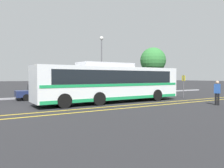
{
  "coord_description": "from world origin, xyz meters",
  "views": [
    {
      "loc": [
        -8.07,
        -15.76,
        2.09
      ],
      "look_at": [
        1.36,
        -0.41,
        1.52
      ],
      "focal_mm": 35.0,
      "sensor_mm": 36.0,
      "label": 1
    }
  ],
  "objects_px": {
    "parked_car_3": "(143,88)",
    "street_lamp": "(102,55)",
    "parked_car_1": "(40,92)",
    "parked_car_2": "(101,90)",
    "bus_stop_sign": "(183,83)",
    "tree_0": "(153,60)",
    "transit_bus": "(112,82)",
    "pedestrian_0": "(217,91)"
  },
  "relations": [
    {
      "from": "parked_car_1",
      "to": "street_lamp",
      "type": "height_order",
      "value": "street_lamp"
    },
    {
      "from": "parked_car_3",
      "to": "tree_0",
      "type": "height_order",
      "value": "tree_0"
    },
    {
      "from": "transit_bus",
      "to": "tree_0",
      "type": "relative_size",
      "value": 1.91
    },
    {
      "from": "transit_bus",
      "to": "parked_car_2",
      "type": "height_order",
      "value": "transit_bus"
    },
    {
      "from": "transit_bus",
      "to": "parked_car_3",
      "type": "relative_size",
      "value": 2.93
    },
    {
      "from": "pedestrian_0",
      "to": "tree_0",
      "type": "relative_size",
      "value": 0.27
    },
    {
      "from": "transit_bus",
      "to": "parked_car_1",
      "type": "bearing_deg",
      "value": -142.11
    },
    {
      "from": "parked_car_3",
      "to": "tree_0",
      "type": "relative_size",
      "value": 0.65
    },
    {
      "from": "pedestrian_0",
      "to": "parked_car_3",
      "type": "bearing_deg",
      "value": -34.88
    },
    {
      "from": "bus_stop_sign",
      "to": "parked_car_1",
      "type": "bearing_deg",
      "value": -115.99
    },
    {
      "from": "parked_car_3",
      "to": "bus_stop_sign",
      "type": "distance_m",
      "value": 5.94
    },
    {
      "from": "tree_0",
      "to": "pedestrian_0",
      "type": "bearing_deg",
      "value": -117.55
    },
    {
      "from": "parked_car_1",
      "to": "street_lamp",
      "type": "distance_m",
      "value": 9.39
    },
    {
      "from": "parked_car_1",
      "to": "parked_car_3",
      "type": "relative_size",
      "value": 0.98
    },
    {
      "from": "street_lamp",
      "to": "tree_0",
      "type": "relative_size",
      "value": 1.04
    },
    {
      "from": "parked_car_3",
      "to": "street_lamp",
      "type": "distance_m",
      "value": 6.57
    },
    {
      "from": "transit_bus",
      "to": "parked_car_2",
      "type": "bearing_deg",
      "value": 158.48
    },
    {
      "from": "pedestrian_0",
      "to": "tree_0",
      "type": "height_order",
      "value": "tree_0"
    },
    {
      "from": "parked_car_2",
      "to": "bus_stop_sign",
      "type": "distance_m",
      "value": 8.62
    },
    {
      "from": "bus_stop_sign",
      "to": "street_lamp",
      "type": "height_order",
      "value": "street_lamp"
    },
    {
      "from": "transit_bus",
      "to": "pedestrian_0",
      "type": "xyz_separation_m",
      "value": [
        5.73,
        -5.66,
        -0.62
      ]
    },
    {
      "from": "parked_car_3",
      "to": "street_lamp",
      "type": "relative_size",
      "value": 0.63
    },
    {
      "from": "parked_car_2",
      "to": "pedestrian_0",
      "type": "xyz_separation_m",
      "value": [
        3.65,
        -11.22,
        0.33
      ]
    },
    {
      "from": "bus_stop_sign",
      "to": "tree_0",
      "type": "xyz_separation_m",
      "value": [
        6.08,
        11.25,
        3.3
      ]
    },
    {
      "from": "parked_car_1",
      "to": "bus_stop_sign",
      "type": "distance_m",
      "value": 14.13
    },
    {
      "from": "pedestrian_0",
      "to": "street_lamp",
      "type": "height_order",
      "value": "street_lamp"
    },
    {
      "from": "street_lamp",
      "to": "tree_0",
      "type": "height_order",
      "value": "street_lamp"
    },
    {
      "from": "parked_car_1",
      "to": "street_lamp",
      "type": "bearing_deg",
      "value": 109.68
    },
    {
      "from": "parked_car_2",
      "to": "transit_bus",
      "type": "bearing_deg",
      "value": -24.65
    },
    {
      "from": "tree_0",
      "to": "transit_bus",
      "type": "bearing_deg",
      "value": -142.85
    },
    {
      "from": "bus_stop_sign",
      "to": "tree_0",
      "type": "distance_m",
      "value": 13.2
    },
    {
      "from": "street_lamp",
      "to": "bus_stop_sign",
      "type": "bearing_deg",
      "value": -60.88
    },
    {
      "from": "bus_stop_sign",
      "to": "tree_0",
      "type": "bearing_deg",
      "value": 150.59
    },
    {
      "from": "transit_bus",
      "to": "bus_stop_sign",
      "type": "xyz_separation_m",
      "value": [
        8.28,
        -0.37,
        -0.2
      ]
    },
    {
      "from": "parked_car_2",
      "to": "tree_0",
      "type": "distance_m",
      "value": 13.98
    },
    {
      "from": "parked_car_1",
      "to": "tree_0",
      "type": "bearing_deg",
      "value": 107.56
    },
    {
      "from": "parked_car_1",
      "to": "pedestrian_0",
      "type": "bearing_deg",
      "value": 44.22
    },
    {
      "from": "parked_car_1",
      "to": "tree_0",
      "type": "relative_size",
      "value": 0.64
    },
    {
      "from": "transit_bus",
      "to": "pedestrian_0",
      "type": "height_order",
      "value": "transit_bus"
    },
    {
      "from": "transit_bus",
      "to": "parked_car_3",
      "type": "bearing_deg",
      "value": 123.79
    },
    {
      "from": "parked_car_1",
      "to": "street_lamp",
      "type": "relative_size",
      "value": 0.61
    },
    {
      "from": "transit_bus",
      "to": "bus_stop_sign",
      "type": "height_order",
      "value": "transit_bus"
    }
  ]
}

